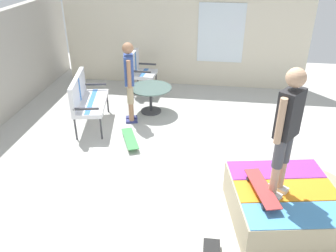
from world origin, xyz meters
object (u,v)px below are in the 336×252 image
object	(u,v)px
person_watching	(129,77)
skateboard_by_bench	(130,139)
patio_table	(151,94)
skateboard_on_ramp	(262,188)
skate_ramp	(286,205)
patio_chair_near_house	(139,69)
person_skater	(287,126)
patio_bench	(85,97)

from	to	relation	value
person_watching	skateboard_by_bench	world-z (taller)	person_watching
patio_table	skateboard_on_ramp	size ratio (longest dim) A/B	1.09
skate_ramp	skateboard_on_ramp	size ratio (longest dim) A/B	2.66
patio_chair_near_house	skateboard_by_bench	size ratio (longest dim) A/B	1.25
patio_chair_near_house	skateboard_by_bench	distance (m)	2.48
skate_ramp	person_skater	bearing A→B (deg)	112.17
skate_ramp	patio_table	world-z (taller)	patio_table
patio_table	skateboard_on_ramp	bearing A→B (deg)	-147.76
skate_ramp	patio_table	distance (m)	3.85
person_skater	skateboard_by_bench	xyz separation A→B (m)	(1.75, 2.32, -1.37)
patio_chair_near_house	skateboard_on_ramp	bearing A→B (deg)	-149.66
patio_chair_near_house	person_watching	world-z (taller)	person_watching
skate_ramp	person_skater	world-z (taller)	person_skater
patio_table	skateboard_on_ramp	distance (m)	3.75
patio_bench	skateboard_on_ramp	xyz separation A→B (m)	(-2.39, -3.15, -0.02)
patio_chair_near_house	person_skater	distance (m)	4.99
person_watching	skateboard_on_ramp	bearing A→B (deg)	-139.25
skateboard_on_ramp	patio_bench	bearing A→B (deg)	52.85
patio_table	skateboard_by_bench	size ratio (longest dim) A/B	1.11
patio_bench	patio_table	size ratio (longest dim) A/B	1.48
person_watching	skateboard_on_ramp	xyz separation A→B (m)	(-2.69, -2.32, -0.35)
skate_ramp	skateboard_by_bench	xyz separation A→B (m)	(1.68, 2.50, -0.17)
patio_table	skate_ramp	bearing A→B (deg)	-142.19
patio_table	person_watching	distance (m)	0.79
patio_bench	patio_chair_near_house	size ratio (longest dim) A/B	1.31
skate_ramp	patio_chair_near_house	distance (m)	4.97
skateboard_by_bench	person_watching	bearing A→B (deg)	11.35
skateboard_by_bench	skate_ramp	bearing A→B (deg)	-123.87
patio_bench	person_watching	distance (m)	0.95
patio_bench	patio_table	distance (m)	1.41
patio_bench	skateboard_by_bench	xyz separation A→B (m)	(-0.58, -1.01, -0.53)
skate_ramp	person_skater	distance (m)	1.22
patio_bench	patio_table	xyz separation A→B (m)	(0.78, -1.15, -0.21)
patio_table	person_skater	size ratio (longest dim) A/B	0.55
skateboard_by_bench	skateboard_on_ramp	distance (m)	2.85
patio_bench	skateboard_by_bench	bearing A→B (deg)	-119.82
patio_bench	person_skater	distance (m)	4.15
patio_chair_near_house	skateboard_on_ramp	size ratio (longest dim) A/B	1.24
patio_bench	person_skater	bearing A→B (deg)	-125.03
person_skater	skateboard_by_bench	size ratio (longest dim) A/B	2.01
skate_ramp	skateboard_by_bench	distance (m)	3.02
skateboard_by_bench	person_skater	bearing A→B (deg)	-127.12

